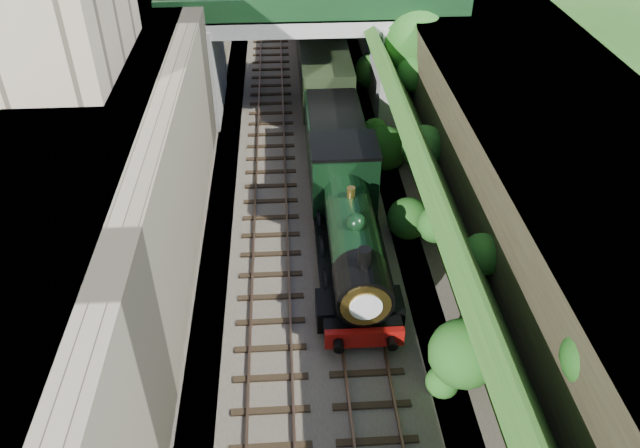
# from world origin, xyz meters

# --- Properties ---
(trackbed) EXTENTS (10.00, 90.00, 0.20)m
(trackbed) POSITION_xyz_m (0.00, 20.00, 0.10)
(trackbed) COLOR #473F38
(trackbed) RESTS_ON ground
(retaining_wall) EXTENTS (1.00, 90.00, 7.00)m
(retaining_wall) POSITION_xyz_m (-5.50, 20.00, 3.50)
(retaining_wall) COLOR #756B56
(retaining_wall) RESTS_ON ground
(street_plateau_left) EXTENTS (6.00, 90.00, 7.00)m
(street_plateau_left) POSITION_xyz_m (-9.00, 20.00, 3.50)
(street_plateau_left) COLOR #262628
(street_plateau_left) RESTS_ON ground
(street_plateau_right) EXTENTS (8.00, 90.00, 6.25)m
(street_plateau_right) POSITION_xyz_m (9.50, 20.00, 3.12)
(street_plateau_right) COLOR #262628
(street_plateau_right) RESTS_ON ground
(embankment_slope) EXTENTS (4.72, 91.12, 6.40)m
(embankment_slope) POSITION_xyz_m (4.89, 21.11, 2.59)
(embankment_slope) COLOR #1E4714
(embankment_slope) RESTS_ON ground
(track_left) EXTENTS (2.50, 90.00, 0.20)m
(track_left) POSITION_xyz_m (-2.00, 20.00, 0.25)
(track_left) COLOR black
(track_left) RESTS_ON trackbed
(track_right) EXTENTS (2.50, 90.00, 0.20)m
(track_right) POSITION_xyz_m (1.20, 20.00, 0.25)
(track_right) COLOR black
(track_right) RESTS_ON trackbed
(road_bridge) EXTENTS (16.00, 6.40, 7.25)m
(road_bridge) POSITION_xyz_m (0.94, 24.00, 4.08)
(road_bridge) COLOR gray
(road_bridge) RESTS_ON ground
(building_near) EXTENTS (4.00, 8.00, 4.00)m
(building_near) POSITION_xyz_m (-9.50, 14.00, 9.00)
(building_near) COLOR gray
(building_near) RESTS_ON street_plateau_left
(tree) EXTENTS (3.60, 3.80, 6.60)m
(tree) POSITION_xyz_m (5.91, 21.28, 4.65)
(tree) COLOR black
(tree) RESTS_ON ground
(locomotive) EXTENTS (3.10, 10.23, 3.83)m
(locomotive) POSITION_xyz_m (1.20, 9.17, 1.89)
(locomotive) COLOR black
(locomotive) RESTS_ON trackbed
(tender) EXTENTS (2.70, 6.00, 3.05)m
(tender) POSITION_xyz_m (1.20, 16.53, 1.62)
(tender) COLOR black
(tender) RESTS_ON trackbed
(coach_front) EXTENTS (2.90, 18.00, 3.70)m
(coach_front) POSITION_xyz_m (1.20, 29.13, 2.05)
(coach_front) COLOR black
(coach_front) RESTS_ON trackbed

